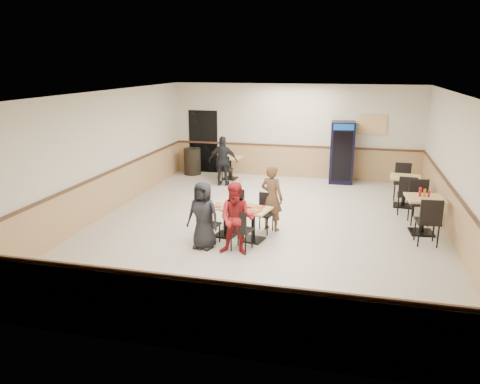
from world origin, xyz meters
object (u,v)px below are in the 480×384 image
(diner_woman_left, at_px, (203,215))
(diner_woman_right, at_px, (237,219))
(side_table_near, at_px, (424,210))
(trash_bin, at_px, (192,161))
(diner_man_opposite, at_px, (272,198))
(back_table, at_px, (230,164))
(main_table, at_px, (239,217))
(lone_diner, at_px, (223,161))
(side_table_far, at_px, (405,187))
(pepsi_cooler, at_px, (342,152))

(diner_woman_left, height_order, diner_woman_right, diner_woman_right)
(side_table_near, distance_m, trash_bin, 7.97)
(diner_man_opposite, xyz_separation_m, side_table_near, (3.26, 0.55, -0.20))
(diner_woman_left, xyz_separation_m, back_table, (-0.97, 5.76, -0.21))
(main_table, bearing_deg, back_table, 118.85)
(side_table_near, bearing_deg, lone_diner, 150.72)
(main_table, xyz_separation_m, side_table_far, (3.62, 3.25, 0.07))
(pepsi_cooler, bearing_deg, main_table, -112.71)
(lone_diner, distance_m, side_table_far, 5.27)
(pepsi_cooler, bearing_deg, trash_bin, 177.28)
(diner_woman_right, bearing_deg, diner_man_opposite, 73.87)
(diner_woman_left, relative_size, trash_bin, 1.56)
(lone_diner, bearing_deg, back_table, -93.98)
(diner_woman_left, distance_m, side_table_far, 5.76)
(pepsi_cooler, bearing_deg, diner_man_opposite, -109.12)
(side_table_far, bearing_deg, pepsi_cooler, 127.31)
(diner_woman_right, xyz_separation_m, diner_man_opposite, (0.42, 1.53, 0.02))
(side_table_near, relative_size, side_table_far, 1.04)
(diner_man_opposite, height_order, back_table, diner_man_opposite)
(side_table_near, xyz_separation_m, side_table_far, (-0.21, 2.01, -0.01))
(side_table_near, xyz_separation_m, pepsi_cooler, (-1.90, 4.23, 0.41))
(diner_woman_right, relative_size, diner_man_opposite, 0.97)
(back_table, bearing_deg, side_table_far, -19.43)
(trash_bin, bearing_deg, side_table_far, -18.29)
(diner_woman_left, bearing_deg, side_table_far, 51.37)
(diner_woman_left, height_order, side_table_near, diner_woman_left)
(diner_woman_right, height_order, lone_diner, lone_diner)
(lone_diner, height_order, back_table, lone_diner)
(side_table_near, distance_m, pepsi_cooler, 4.65)
(main_table, xyz_separation_m, side_table_near, (3.84, 1.24, 0.08))
(side_table_far, distance_m, back_table, 5.48)
(diner_man_opposite, bearing_deg, back_table, -43.43)
(pepsi_cooler, bearing_deg, diner_woman_right, -108.98)
(back_table, bearing_deg, diner_woman_right, -74.00)
(diner_woman_left, relative_size, back_table, 1.90)
(back_table, relative_size, trash_bin, 0.82)
(lone_diner, distance_m, trash_bin, 1.85)
(diner_man_opposite, height_order, pepsi_cooler, pepsi_cooler)
(diner_woman_left, relative_size, lone_diner, 0.91)
(side_table_near, bearing_deg, diner_man_opposite, -170.43)
(lone_diner, height_order, trash_bin, lone_diner)
(back_table, bearing_deg, lone_diner, -90.00)
(main_table, distance_m, side_table_far, 4.87)
(diner_woman_right, relative_size, lone_diner, 0.96)
(main_table, relative_size, diner_man_opposite, 0.95)
(diner_woman_left, xyz_separation_m, lone_diner, (-0.97, 4.94, 0.07))
(main_table, relative_size, side_table_far, 1.76)
(trash_bin, bearing_deg, back_table, -13.99)
(diner_woman_right, height_order, side_table_near, diner_woman_right)
(lone_diner, distance_m, pepsi_cooler, 3.69)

